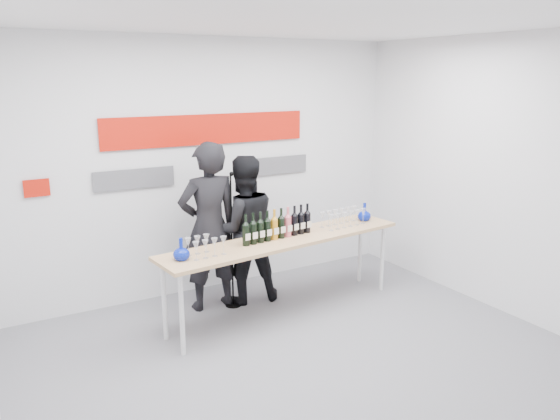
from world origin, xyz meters
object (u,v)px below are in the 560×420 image
(tasting_table, at_px, (285,244))
(presenter_right, at_px, (243,230))
(mic_stand, at_px, (233,266))
(presenter_left, at_px, (209,227))

(tasting_table, xyz_separation_m, presenter_right, (-0.23, 0.55, 0.06))
(tasting_table, relative_size, mic_stand, 1.87)
(presenter_left, distance_m, mic_stand, 0.53)
(presenter_left, relative_size, mic_stand, 1.21)
(presenter_left, distance_m, presenter_right, 0.43)
(tasting_table, xyz_separation_m, mic_stand, (-0.42, 0.45, -0.32))
(presenter_right, relative_size, mic_stand, 1.09)
(tasting_table, relative_size, presenter_left, 1.55)
(mic_stand, bearing_deg, presenter_right, 40.64)
(tasting_table, distance_m, presenter_left, 0.86)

